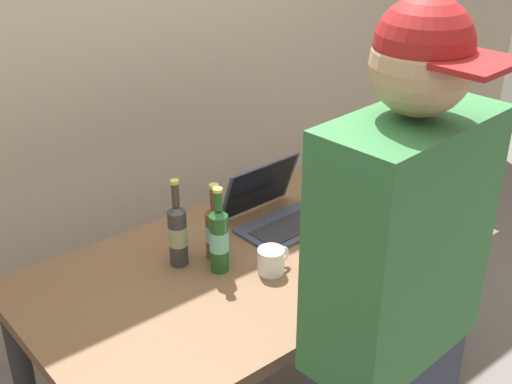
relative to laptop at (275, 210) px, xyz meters
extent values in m
cube|color=brown|center=(-0.20, -0.14, -0.08)|extent=(1.59, 0.87, 0.04)
cylinder|color=#2D2D30|center=(0.53, -0.51, -0.44)|extent=(0.07, 0.07, 0.68)
cylinder|color=#2D2D30|center=(-0.94, 0.24, -0.44)|extent=(0.07, 0.07, 0.68)
cylinder|color=#2D2D30|center=(0.53, 0.24, -0.44)|extent=(0.07, 0.07, 0.68)
cube|color=#383D4C|center=(0.00, -0.06, -0.05)|extent=(0.34, 0.23, 0.01)
cube|color=#232326|center=(0.00, -0.08, -0.04)|extent=(0.29, 0.14, 0.00)
cube|color=#383D4C|center=(0.00, 0.09, 0.06)|extent=(0.34, 0.09, 0.21)
cube|color=black|center=(0.00, 0.08, 0.06)|extent=(0.31, 0.08, 0.19)
cylinder|color=brown|center=(-0.31, -0.05, 0.03)|extent=(0.07, 0.07, 0.17)
cone|color=brown|center=(-0.31, -0.05, 0.13)|extent=(0.07, 0.07, 0.02)
cylinder|color=brown|center=(-0.31, -0.05, 0.17)|extent=(0.03, 0.03, 0.07)
cylinder|color=#BFB74C|center=(-0.31, -0.05, 0.22)|extent=(0.03, 0.03, 0.01)
cylinder|color=#7BADB8|center=(-0.31, -0.05, 0.04)|extent=(0.07, 0.07, 0.06)
cylinder|color=#333333|center=(-0.43, 0.00, 0.05)|extent=(0.06, 0.06, 0.20)
cone|color=#333333|center=(-0.43, 0.00, 0.16)|extent=(0.06, 0.06, 0.02)
cylinder|color=#333333|center=(-0.43, 0.00, 0.21)|extent=(0.02, 0.02, 0.08)
cylinder|color=#BFB74C|center=(-0.43, 0.00, 0.25)|extent=(0.03, 0.03, 0.01)
cylinder|color=#939A70|center=(-0.43, 0.00, 0.06)|extent=(0.06, 0.06, 0.07)
cylinder|color=#1E5123|center=(-0.35, -0.12, 0.05)|extent=(0.06, 0.06, 0.20)
cone|color=#1E5123|center=(-0.35, -0.12, 0.16)|extent=(0.06, 0.06, 0.02)
cylinder|color=#1E5123|center=(-0.35, -0.12, 0.21)|extent=(0.03, 0.03, 0.06)
cylinder|color=#BFB74C|center=(-0.35, -0.12, 0.24)|extent=(0.03, 0.03, 0.01)
cylinder|color=#75C1AE|center=(-0.35, -0.12, 0.06)|extent=(0.06, 0.06, 0.07)
cube|color=#2D6B38|center=(-0.35, -0.83, 0.39)|extent=(0.46, 0.25, 0.61)
sphere|color=tan|center=(-0.35, -0.83, 0.80)|extent=(0.21, 0.21, 0.21)
sphere|color=maroon|center=(-0.35, -0.83, 0.84)|extent=(0.20, 0.20, 0.20)
cube|color=maroon|center=(-0.34, -0.95, 0.83)|extent=(0.18, 0.13, 0.01)
cylinder|color=white|center=(-0.23, -0.24, -0.01)|extent=(0.09, 0.09, 0.09)
torus|color=white|center=(-0.18, -0.24, -0.01)|extent=(0.06, 0.01, 0.06)
cube|color=tan|center=(-0.20, 0.80, 0.52)|extent=(6.00, 0.10, 2.60)
camera|label=1|loc=(-1.43, -1.62, 1.18)|focal=46.61mm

